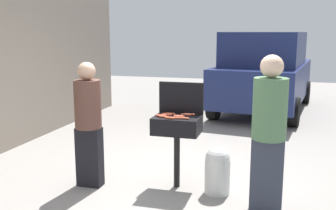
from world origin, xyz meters
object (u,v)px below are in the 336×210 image
hot_dog_2 (178,116)px  person_right (269,129)px  hot_dog_0 (161,116)px  hot_dog_12 (170,118)px  hot_dog_8 (164,117)px  hot_dog_4 (190,114)px  parked_minivan (265,72)px  hot_dog_7 (168,114)px  hot_dog_3 (186,115)px  hot_dog_11 (162,115)px  hot_dog_5 (184,118)px  hot_dog_9 (167,115)px  hot_dog_10 (174,118)px  propane_tank (217,169)px  bbq_grill (177,128)px  hot_dog_6 (170,114)px  person_left (88,120)px  hot_dog_1 (179,117)px

hot_dog_2 → person_right: size_ratio=0.07×
hot_dog_0 → hot_dog_12: same height
hot_dog_8 → hot_dog_0: bearing=143.1°
hot_dog_0 → hot_dog_4: size_ratio=1.00×
hot_dog_8 → parked_minivan: bearing=79.6°
hot_dog_7 → hot_dog_3: bearing=7.0°
hot_dog_11 → parked_minivan: parked_minivan is taller
hot_dog_3 → person_right: 1.18m
hot_dog_5 → hot_dog_7: same height
hot_dog_11 → hot_dog_12: same height
hot_dog_9 → hot_dog_10: same height
hot_dog_2 → hot_dog_11: (-0.21, -0.02, 0.00)m
hot_dog_3 → hot_dog_5: 0.22m
hot_dog_2 → hot_dog_9: same height
hot_dog_7 → hot_dog_2: bearing=-24.1°
hot_dog_9 → hot_dog_12: same height
hot_dog_5 → hot_dog_11: same height
propane_tank → hot_dog_2: bearing=173.0°
bbq_grill → hot_dog_3: 0.21m
hot_dog_3 → hot_dog_10: same height
hot_dog_6 → hot_dog_9: (-0.03, -0.08, 0.00)m
hot_dog_0 → person_right: 1.40m
hot_dog_12 → hot_dog_6: bearing=104.5°
hot_dog_0 → hot_dog_2: bearing=16.7°
hot_dog_2 → hot_dog_7: same height
hot_dog_7 → hot_dog_12: (0.10, -0.23, 0.00)m
hot_dog_2 → person_left: (-1.14, -0.27, -0.07)m
hot_dog_1 → hot_dog_5: bearing=-41.4°
hot_dog_12 → propane_tank: hot_dog_12 is taller
hot_dog_12 → person_right: bearing=-12.6°
hot_dog_7 → hot_dog_10: size_ratio=1.00×
hot_dog_1 → hot_dog_7: 0.22m
bbq_grill → hot_dog_9: 0.22m
hot_dog_4 → hot_dog_12: 0.35m
hot_dog_12 → person_left: size_ratio=0.08×
hot_dog_3 → hot_dog_5: bearing=-83.7°
parked_minivan → propane_tank: bearing=94.1°
hot_dog_3 → hot_dog_12: 0.30m
hot_dog_6 → hot_dog_11: same height
hot_dog_2 → parked_minivan: bearing=81.1°
hot_dog_0 → hot_dog_1: 0.24m
hot_dog_12 → parked_minivan: bearing=80.6°
hot_dog_3 → parked_minivan: 5.50m
hot_dog_0 → hot_dog_8: 0.06m
hot_dog_1 → hot_dog_6: same height
hot_dog_12 → person_left: person_left is taller
hot_dog_6 → hot_dog_9: 0.08m
hot_dog_3 → parked_minivan: (0.79, 5.45, 0.06)m
hot_dog_9 → person_right: 1.38m
bbq_grill → hot_dog_3: bearing=44.1°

